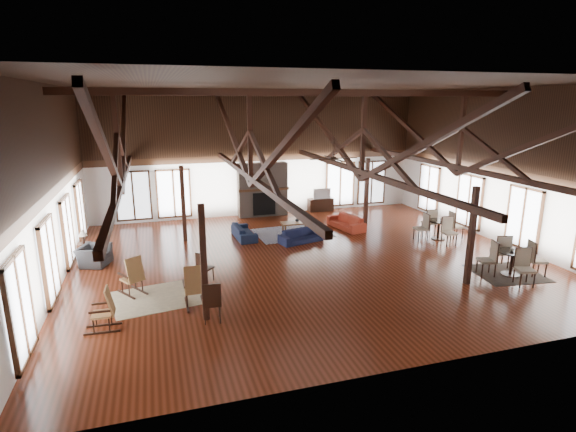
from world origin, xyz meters
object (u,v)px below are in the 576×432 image
object	(u,v)px
sofa_navy_left	(244,232)
armchair	(94,256)
cafe_table_near	(512,259)
cafe_table_far	(439,226)
tv_console	(321,205)
coffee_table	(296,223)
sofa_orange	(346,222)
sofa_navy_front	(301,236)

from	to	relation	value
sofa_navy_left	armchair	bearing A→B (deg)	103.52
armchair	cafe_table_near	distance (m)	13.91
cafe_table_far	tv_console	xyz separation A→B (m)	(-2.85, 5.99, -0.22)
coffee_table	cafe_table_near	size ratio (longest dim) A/B	0.55
sofa_navy_left	cafe_table_near	size ratio (longest dim) A/B	0.83
sofa_navy_left	cafe_table_near	xyz separation A→B (m)	(7.45, -6.54, 0.30)
sofa_orange	armchair	world-z (taller)	armchair
armchair	cafe_table_near	size ratio (longest dim) A/B	0.47
sofa_navy_front	coffee_table	distance (m)	1.37
sofa_navy_front	cafe_table_near	bearing A→B (deg)	-59.45
cafe_table_near	tv_console	size ratio (longest dim) A/B	1.72
coffee_table	cafe_table_far	world-z (taller)	cafe_table_far
armchair	sofa_orange	bearing A→B (deg)	-60.15
coffee_table	armchair	distance (m)	8.01
sofa_orange	coffee_table	world-z (taller)	sofa_orange
sofa_navy_left	sofa_orange	bearing A→B (deg)	-91.24
armchair	coffee_table	bearing A→B (deg)	-57.27
sofa_navy_front	tv_console	world-z (taller)	tv_console
sofa_navy_front	cafe_table_far	bearing A→B (deg)	-27.41
sofa_navy_front	armchair	distance (m)	7.63
sofa_navy_front	cafe_table_far	xyz separation A→B (m)	(5.51, -1.23, 0.29)
sofa_navy_front	coffee_table	world-z (taller)	sofa_navy_front
sofa_orange	tv_console	xyz separation A→B (m)	(0.10, 3.44, 0.03)
sofa_orange	cafe_table_near	xyz separation A→B (m)	(2.83, -6.64, 0.28)
coffee_table	cafe_table_far	xyz separation A→B (m)	(5.30, -2.57, 0.14)
sofa_orange	cafe_table_far	world-z (taller)	cafe_table_far
sofa_navy_front	coffee_table	bearing A→B (deg)	66.32
tv_console	cafe_table_near	bearing A→B (deg)	-74.84
coffee_table	tv_console	bearing A→B (deg)	54.11
cafe_table_near	tv_console	bearing A→B (deg)	105.16
armchair	tv_console	xyz separation A→B (m)	(10.28, 5.15, -0.02)
armchair	tv_console	bearing A→B (deg)	-43.08
sofa_navy_front	armchair	bearing A→B (deg)	168.01
sofa_orange	coffee_table	xyz separation A→B (m)	(-2.35, 0.01, 0.12)
sofa_navy_front	cafe_table_far	size ratio (longest dim) A/B	0.84
sofa_navy_left	armchair	distance (m)	5.79
sofa_navy_left	tv_console	bearing A→B (deg)	-55.64
sofa_navy_left	cafe_table_near	bearing A→B (deg)	-133.84
sofa_navy_front	cafe_table_near	distance (m)	7.58
tv_console	sofa_orange	bearing A→B (deg)	-91.71
sofa_navy_front	tv_console	xyz separation A→B (m)	(2.66, 4.77, 0.06)
cafe_table_near	coffee_table	bearing A→B (deg)	127.90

